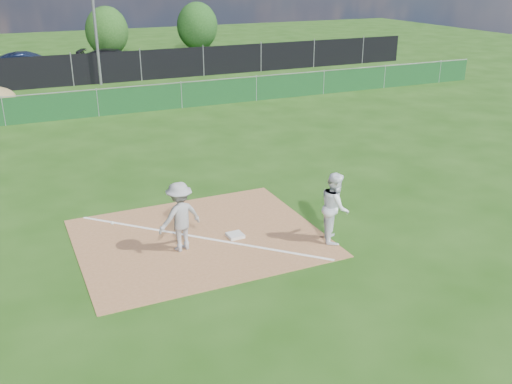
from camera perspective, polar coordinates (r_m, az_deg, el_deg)
ground at (r=22.77m, az=-13.20°, el=4.62°), size 90.00×90.00×0.00m
infield_dirt at (r=14.60m, az=-5.69°, el=-4.57°), size 6.00×5.00×0.02m
foul_line at (r=14.59m, az=-5.69°, el=-4.52°), size 5.01×5.01×0.01m
green_fence at (r=27.40m, az=-15.55°, el=8.53°), size 44.00×0.05×1.20m
black_fence at (r=35.14m, az=-17.91°, el=11.51°), size 46.00×0.04×1.80m
parking_lot at (r=40.19m, az=-18.75°, el=11.27°), size 46.00×9.00×0.01m
light_pole at (r=34.70m, az=-15.90°, el=16.79°), size 0.16×0.16×8.00m
first_base at (r=14.55m, az=-2.09°, el=-4.35°), size 0.40×0.40×0.08m
play_at_first at (r=13.70m, az=-7.62°, el=-2.45°), size 2.23×0.89×1.72m
runner at (r=14.22m, az=7.89°, el=-1.49°), size 0.98×1.07×1.78m
car_mid at (r=38.51m, az=-21.78°, el=11.66°), size 4.93×2.44×1.56m
car_right at (r=40.37m, az=-14.02°, el=12.76°), size 4.96×3.54×1.33m
tree_mid at (r=45.90m, az=-14.69°, el=15.29°), size 3.18×3.18×3.77m
tree_right at (r=48.19m, az=-5.89°, el=16.19°), size 3.27×3.27×3.88m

